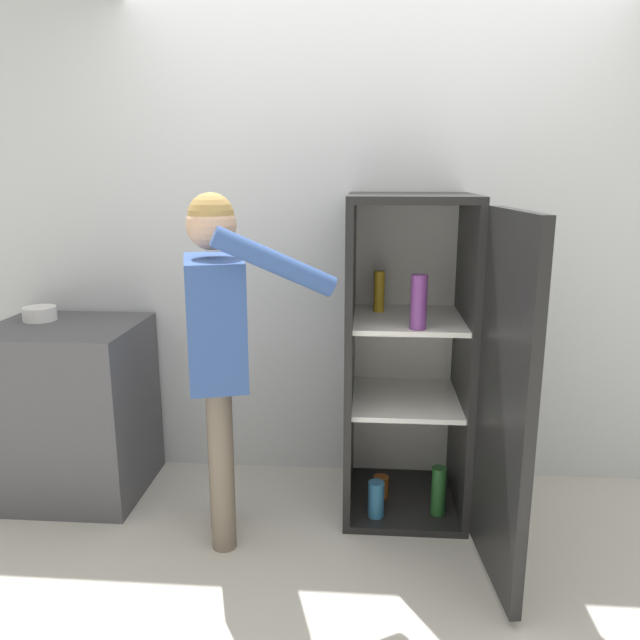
% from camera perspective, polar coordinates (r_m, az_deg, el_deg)
% --- Properties ---
extents(ground_plane, '(12.00, 12.00, 0.00)m').
position_cam_1_polar(ground_plane, '(2.88, 4.27, -22.02)').
color(ground_plane, beige).
extents(wall_back, '(7.00, 0.06, 2.55)m').
position_cam_1_polar(wall_back, '(3.35, 4.71, 6.65)').
color(wall_back, silver).
rests_on(wall_back, ground_plane).
extents(refrigerator, '(0.69, 1.23, 1.57)m').
position_cam_1_polar(refrigerator, '(3.02, 9.40, -3.98)').
color(refrigerator, black).
rests_on(refrigerator, ground_plane).
extents(person, '(0.72, 0.55, 1.58)m').
position_cam_1_polar(person, '(2.74, -9.36, -0.85)').
color(person, '#726656').
rests_on(person, ground_plane).
extents(counter, '(0.74, 0.65, 0.91)m').
position_cam_1_polar(counter, '(3.54, -21.78, -7.61)').
color(counter, '#4C4C51').
rests_on(counter, ground_plane).
extents(bowl, '(0.17, 0.17, 0.07)m').
position_cam_1_polar(bowl, '(3.56, -24.25, 0.53)').
color(bowl, white).
rests_on(bowl, counter).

